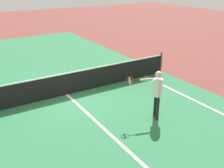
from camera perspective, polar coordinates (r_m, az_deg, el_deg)
The scene contains 5 objects.
ground_plane at distance 11.06m, azimuth -9.82°, elevation -2.30°, with size 60.00×60.00×0.00m, color brown.
court_surface_inbounds at distance 11.06m, azimuth -9.82°, elevation -2.29°, with size 10.62×24.40×0.00m, color #2D7247.
line_center_service at distance 8.50m, azimuth -1.38°, elevation -10.05°, with size 0.10×6.40×0.01m, color white.
net at distance 10.86m, azimuth -9.99°, elevation 0.07°, with size 10.32×0.09×1.07m.
player_near at distance 8.82m, azimuth 9.76°, elevation -1.18°, with size 1.12×0.78×1.73m.
Camera 1 is at (-3.59, -9.40, 4.59)m, focal length 41.84 mm.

